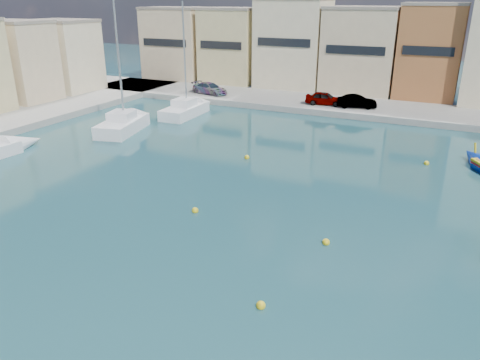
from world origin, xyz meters
The scene contains 7 objects.
ground centered at (0.00, 0.00, 0.00)m, with size 160.00×160.00×0.00m, color #14363D.
north_quay centered at (0.00, 32.00, 0.30)m, with size 80.00×8.00×0.60m, color gray.
parked_cars centered at (-11.61, 30.50, 1.24)m, with size 20.86×2.60×1.30m.
yacht_north centered at (-18.85, 24.18, 0.45)m, with size 2.71×8.57×11.34m.
yacht_midnorth centered at (-20.95, 16.91, 0.47)m, with size 4.41×8.79×11.96m.
yacht_mid centered at (-24.70, 6.36, 0.39)m, with size 2.58×8.07×10.04m.
mooring_buoys centered at (1.04, 5.95, 0.08)m, with size 24.85×20.05×0.36m.
Camera 1 is at (5.36, -15.66, 10.81)m, focal length 35.00 mm.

